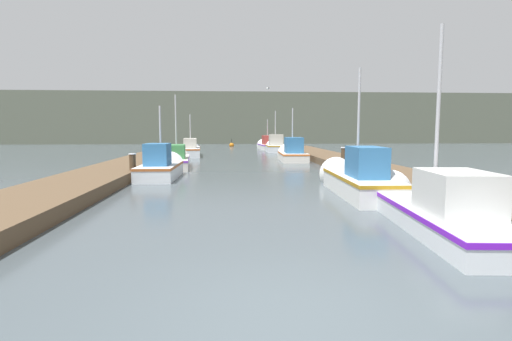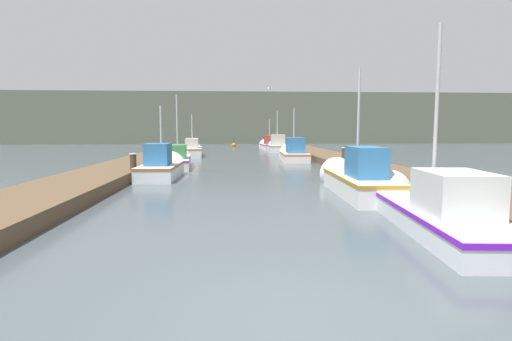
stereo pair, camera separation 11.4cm
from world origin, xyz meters
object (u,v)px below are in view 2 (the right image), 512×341
(fishing_boat_0, at_px, (428,207))
(channel_buoy, at_px, (234,145))
(fishing_boat_3, at_px, (178,159))
(mooring_piling_0, at_px, (279,143))
(fishing_boat_6, at_px, (277,146))
(mooring_piling_1, at_px, (345,161))
(fishing_boat_2, at_px, (162,167))
(seagull_lead, at_px, (270,88))
(mooring_piling_2, at_px, (133,167))
(fishing_boat_7, at_px, (269,145))
(fishing_boat_1, at_px, (355,178))
(fishing_boat_5, at_px, (192,150))
(fishing_boat_4, at_px, (293,153))

(fishing_boat_0, height_order, channel_buoy, fishing_boat_0)
(fishing_boat_3, distance_m, mooring_piling_0, 22.68)
(fishing_boat_6, relative_size, mooring_piling_1, 3.44)
(fishing_boat_2, relative_size, seagull_lead, 8.39)
(fishing_boat_0, bearing_deg, channel_buoy, 101.28)
(mooring_piling_1, relative_size, mooring_piling_2, 1.15)
(fishing_boat_0, distance_m, mooring_piling_0, 35.32)
(fishing_boat_2, height_order, fishing_boat_6, fishing_boat_6)
(fishing_boat_7, distance_m, channel_buoy, 7.30)
(fishing_boat_1, bearing_deg, mooring_piling_1, 79.99)
(fishing_boat_3, relative_size, fishing_boat_5, 0.99)
(fishing_boat_5, height_order, mooring_piling_0, fishing_boat_5)
(fishing_boat_0, height_order, fishing_boat_2, fishing_boat_0)
(mooring_piling_0, relative_size, seagull_lead, 1.87)
(fishing_boat_3, xyz_separation_m, fishing_boat_5, (-0.07, 9.11, 0.05))
(fishing_boat_3, xyz_separation_m, fishing_boat_7, (6.98, 18.97, 0.04))
(fishing_boat_1, xyz_separation_m, fishing_boat_7, (-0.15, 28.71, -0.03))
(fishing_boat_0, height_order, fishing_boat_1, fishing_boat_0)
(fishing_boat_4, height_order, channel_buoy, fishing_boat_4)
(fishing_boat_3, height_order, fishing_boat_7, fishing_boat_3)
(fishing_boat_6, relative_size, mooring_piling_0, 4.28)
(fishing_boat_2, height_order, mooring_piling_2, fishing_boat_2)
(fishing_boat_2, xyz_separation_m, fishing_boat_4, (7.23, 8.89, 0.01))
(fishing_boat_4, distance_m, mooring_piling_1, 8.74)
(fishing_boat_1, relative_size, seagull_lead, 10.52)
(fishing_boat_7, distance_m, seagull_lead, 16.21)
(fishing_boat_2, xyz_separation_m, fishing_boat_5, (-0.02, 13.97, 0.02))
(fishing_boat_1, xyz_separation_m, fishing_boat_2, (-7.16, 4.89, -0.03))
(fishing_boat_6, distance_m, fishing_boat_7, 4.96)
(fishing_boat_3, bearing_deg, fishing_boat_7, 65.16)
(fishing_boat_4, xyz_separation_m, fishing_boat_6, (0.05, 9.98, 0.04))
(fishing_boat_3, relative_size, mooring_piling_1, 4.73)
(fishing_boat_0, distance_m, fishing_boat_3, 16.00)
(channel_buoy, bearing_deg, fishing_boat_4, -79.68)
(mooring_piling_2, xyz_separation_m, channel_buoy, (4.38, 31.16, -0.40))
(fishing_boat_7, xyz_separation_m, channel_buoy, (-3.66, 6.31, -0.30))
(mooring_piling_0, distance_m, mooring_piling_1, 25.74)
(fishing_boat_5, relative_size, mooring_piling_0, 5.93)
(fishing_boat_1, height_order, channel_buoy, fishing_boat_1)
(fishing_boat_4, distance_m, mooring_piling_2, 12.89)
(fishing_boat_3, distance_m, channel_buoy, 25.50)
(mooring_piling_1, bearing_deg, seagull_lead, 108.68)
(fishing_boat_0, xyz_separation_m, seagull_lead, (-1.84, 17.60, 4.32))
(fishing_boat_2, height_order, fishing_boat_5, fishing_boat_5)
(fishing_boat_6, bearing_deg, mooring_piling_0, 83.21)
(fishing_boat_4, xyz_separation_m, seagull_lead, (-1.67, -0.63, 4.25))
(fishing_boat_7, bearing_deg, fishing_boat_5, -129.01)
(channel_buoy, bearing_deg, fishing_boat_5, -101.80)
(fishing_boat_3, xyz_separation_m, seagull_lead, (5.52, 3.40, 4.30))
(fishing_boat_5, height_order, fishing_boat_7, fishing_boat_5)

